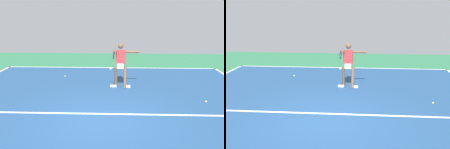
% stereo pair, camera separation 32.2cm
% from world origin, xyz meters
% --- Properties ---
extents(ground_plane, '(21.65, 21.65, 0.00)m').
position_xyz_m(ground_plane, '(0.00, 0.00, 0.00)').
color(ground_plane, '#2D754C').
extents(court_surface, '(10.67, 13.02, 0.00)m').
position_xyz_m(court_surface, '(0.00, 0.00, 0.00)').
color(court_surface, navy).
rests_on(court_surface, ground_plane).
extents(court_line_baseline_near, '(10.67, 0.10, 0.01)m').
position_xyz_m(court_line_baseline_near, '(0.00, -6.46, 0.00)').
color(court_line_baseline_near, white).
rests_on(court_line_baseline_near, ground_plane).
extents(court_line_service, '(8.00, 0.10, 0.01)m').
position_xyz_m(court_line_service, '(0.00, -0.50, 0.00)').
color(court_line_service, white).
rests_on(court_line_service, ground_plane).
extents(court_line_centre_mark, '(0.10, 0.30, 0.01)m').
position_xyz_m(court_line_centre_mark, '(0.00, -6.26, 0.00)').
color(court_line_centre_mark, white).
rests_on(court_line_centre_mark, ground_plane).
extents(tennis_player, '(1.08, 1.17, 1.72)m').
position_xyz_m(tennis_player, '(-0.52, -3.09, 0.98)').
color(tennis_player, brown).
rests_on(tennis_player, ground_plane).
extents(tennis_ball_near_player, '(0.07, 0.07, 0.07)m').
position_xyz_m(tennis_ball_near_player, '(-3.29, -1.55, 0.03)').
color(tennis_ball_near_player, yellow).
rests_on(tennis_ball_near_player, ground_plane).
extents(tennis_ball_centre_court, '(0.07, 0.07, 0.07)m').
position_xyz_m(tennis_ball_centre_court, '(1.94, -4.53, 0.03)').
color(tennis_ball_centre_court, '#C6E53D').
rests_on(tennis_ball_centre_court, ground_plane).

